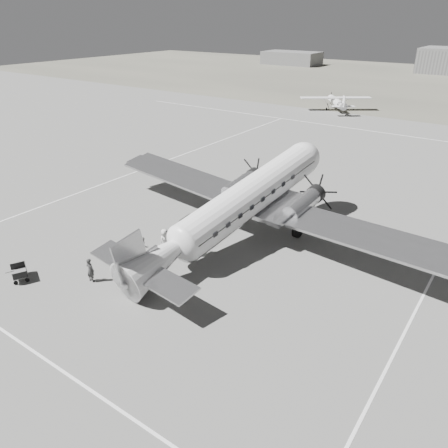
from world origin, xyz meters
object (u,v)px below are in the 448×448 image
(light_plane_left, at_px, (336,103))
(baggage_cart_near, at_px, (135,261))
(shed_secondary, at_px, (292,58))
(ground_crew, at_px, (90,270))
(passenger, at_px, (165,241))
(dc3_airliner, at_px, (240,206))
(baggage_cart_far, at_px, (20,273))
(ramp_agent, at_px, (143,250))

(light_plane_left, distance_m, baggage_cart_near, 57.06)
(shed_secondary, xyz_separation_m, ground_crew, (49.85, -123.22, -1.20))
(baggage_cart_near, xyz_separation_m, passenger, (0.31, 2.58, 0.41))
(shed_secondary, bearing_deg, dc3_airliner, -64.38)
(shed_secondary, bearing_deg, light_plane_left, -57.06)
(shed_secondary, xyz_separation_m, light_plane_left, (41.59, -64.20, -0.75))
(baggage_cart_far, relative_size, passenger, 0.81)
(baggage_cart_near, bearing_deg, shed_secondary, 89.12)
(shed_secondary, relative_size, baggage_cart_far, 12.29)
(shed_secondary, height_order, dc3_airliner, dc3_airliner)
(dc3_airliner, height_order, light_plane_left, dc3_airliner)
(baggage_cart_far, bearing_deg, shed_secondary, 135.84)
(baggage_cart_near, distance_m, baggage_cart_far, 7.05)
(baggage_cart_near, height_order, baggage_cart_far, baggage_cart_near)
(light_plane_left, height_order, baggage_cart_far, light_plane_left)
(dc3_airliner, bearing_deg, baggage_cart_far, -118.27)
(shed_secondary, bearing_deg, ground_crew, -67.97)
(baggage_cart_far, height_order, ramp_agent, ramp_agent)
(light_plane_left, relative_size, baggage_cart_near, 7.00)
(dc3_airliner, distance_m, baggage_cart_far, 14.91)
(baggage_cart_far, distance_m, ground_crew, 4.54)
(passenger, bearing_deg, ground_crew, 170.30)
(light_plane_left, distance_m, passenger, 54.56)
(light_plane_left, bearing_deg, shed_secondary, 87.19)
(baggage_cart_far, height_order, ground_crew, ground_crew)
(ground_crew, relative_size, passenger, 0.88)
(dc3_airliner, height_order, passenger, dc3_airliner)
(shed_secondary, bearing_deg, baggage_cart_far, -69.88)
(dc3_airliner, xyz_separation_m, baggage_cart_far, (-8.46, -12.03, -2.43))
(dc3_airliner, bearing_deg, shed_secondary, 122.45)
(shed_secondary, relative_size, baggage_cart_near, 10.42)
(dc3_airliner, relative_size, passenger, 16.57)
(light_plane_left, relative_size, ground_crew, 7.60)
(dc3_airliner, height_order, baggage_cart_far, dc3_airliner)
(dc3_airliner, distance_m, ramp_agent, 7.35)
(dc3_airliner, bearing_deg, passenger, -120.54)
(shed_secondary, relative_size, passenger, 9.99)
(baggage_cart_near, bearing_deg, baggage_cart_far, -157.16)
(ramp_agent, bearing_deg, baggage_cart_near, 171.64)
(baggage_cart_near, relative_size, passenger, 0.96)
(baggage_cart_far, distance_m, passenger, 9.28)
(light_plane_left, distance_m, ramp_agent, 56.34)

